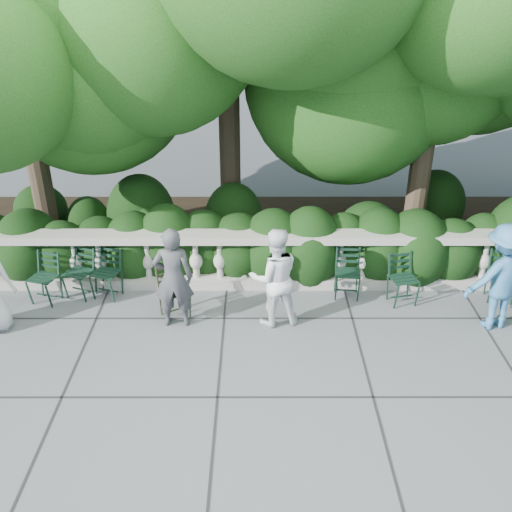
{
  "coord_description": "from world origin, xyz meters",
  "views": [
    {
      "loc": [
        -0.01,
        -6.62,
        5.01
      ],
      "look_at": [
        0.0,
        1.0,
        1.0
      ],
      "focal_mm": 40.0,
      "sensor_mm": 36.0,
      "label": 1
    }
  ],
  "objects_px": {
    "person_older_blue": "(502,277)",
    "chair_b": "(43,306)",
    "chair_a": "(77,300)",
    "chair_e": "(346,301)",
    "chair_d": "(404,307)",
    "person_casual_man": "(274,277)",
    "chair_weathered": "(180,320)",
    "chair_f": "(499,304)",
    "person_woman_grey": "(173,278)",
    "chair_c": "(105,301)"
  },
  "relations": [
    {
      "from": "person_older_blue",
      "to": "chair_b",
      "type": "bearing_deg",
      "value": -17.39
    },
    {
      "from": "chair_a",
      "to": "chair_e",
      "type": "height_order",
      "value": "same"
    },
    {
      "from": "chair_d",
      "to": "person_casual_man",
      "type": "height_order",
      "value": "person_casual_man"
    },
    {
      "from": "person_older_blue",
      "to": "chair_a",
      "type": "bearing_deg",
      "value": -19.31
    },
    {
      "from": "chair_weathered",
      "to": "chair_e",
      "type": "bearing_deg",
      "value": -17.7
    },
    {
      "from": "person_casual_man",
      "to": "chair_f",
      "type": "bearing_deg",
      "value": 177.42
    },
    {
      "from": "chair_b",
      "to": "chair_f",
      "type": "xyz_separation_m",
      "value": [
        7.41,
        0.06,
        0.0
      ]
    },
    {
      "from": "chair_a",
      "to": "chair_weathered",
      "type": "distance_m",
      "value": 1.86
    },
    {
      "from": "chair_b",
      "to": "chair_a",
      "type": "bearing_deg",
      "value": 36.47
    },
    {
      "from": "chair_a",
      "to": "person_casual_man",
      "type": "height_order",
      "value": "person_casual_man"
    },
    {
      "from": "chair_e",
      "to": "chair_weathered",
      "type": "height_order",
      "value": "same"
    },
    {
      "from": "person_casual_man",
      "to": "person_woman_grey",
      "type": "bearing_deg",
      "value": -8.47
    },
    {
      "from": "chair_b",
      "to": "person_woman_grey",
      "type": "xyz_separation_m",
      "value": [
        2.23,
        -0.5,
        0.81
      ]
    },
    {
      "from": "chair_d",
      "to": "person_casual_man",
      "type": "distance_m",
      "value": 2.3
    },
    {
      "from": "chair_a",
      "to": "chair_weathered",
      "type": "height_order",
      "value": "same"
    },
    {
      "from": "chair_a",
      "to": "chair_d",
      "type": "distance_m",
      "value": 5.35
    },
    {
      "from": "person_older_blue",
      "to": "chair_f",
      "type": "bearing_deg",
      "value": -133.37
    },
    {
      "from": "chair_b",
      "to": "chair_e",
      "type": "bearing_deg",
      "value": 18.23
    },
    {
      "from": "chair_d",
      "to": "chair_f",
      "type": "relative_size",
      "value": 1.0
    },
    {
      "from": "person_woman_grey",
      "to": "person_older_blue",
      "type": "bearing_deg",
      "value": 176.78
    },
    {
      "from": "chair_b",
      "to": "chair_e",
      "type": "height_order",
      "value": "same"
    },
    {
      "from": "chair_a",
      "to": "chair_weathered",
      "type": "bearing_deg",
      "value": 3.37
    },
    {
      "from": "chair_a",
      "to": "person_woman_grey",
      "type": "xyz_separation_m",
      "value": [
        1.73,
        -0.68,
        0.81
      ]
    },
    {
      "from": "chair_c",
      "to": "person_casual_man",
      "type": "relative_size",
      "value": 0.53
    },
    {
      "from": "chair_c",
      "to": "chair_e",
      "type": "relative_size",
      "value": 1.0
    },
    {
      "from": "chair_b",
      "to": "chair_d",
      "type": "xyz_separation_m",
      "value": [
        5.85,
        -0.04,
        0.0
      ]
    },
    {
      "from": "chair_d",
      "to": "chair_e",
      "type": "distance_m",
      "value": 0.93
    },
    {
      "from": "person_casual_man",
      "to": "person_older_blue",
      "type": "bearing_deg",
      "value": 168.1
    },
    {
      "from": "chair_c",
      "to": "chair_b",
      "type": "bearing_deg",
      "value": -154.05
    },
    {
      "from": "chair_b",
      "to": "person_casual_man",
      "type": "distance_m",
      "value": 3.84
    },
    {
      "from": "chair_a",
      "to": "person_casual_man",
      "type": "relative_size",
      "value": 0.53
    },
    {
      "from": "chair_c",
      "to": "chair_weathered",
      "type": "relative_size",
      "value": 1.0
    },
    {
      "from": "chair_e",
      "to": "person_casual_man",
      "type": "relative_size",
      "value": 0.53
    },
    {
      "from": "chair_b",
      "to": "chair_d",
      "type": "height_order",
      "value": "same"
    },
    {
      "from": "chair_a",
      "to": "person_casual_man",
      "type": "distance_m",
      "value": 3.38
    },
    {
      "from": "chair_b",
      "to": "person_casual_man",
      "type": "relative_size",
      "value": 0.53
    },
    {
      "from": "chair_a",
      "to": "person_woman_grey",
      "type": "relative_size",
      "value": 0.52
    },
    {
      "from": "chair_a",
      "to": "chair_e",
      "type": "relative_size",
      "value": 1.0
    },
    {
      "from": "chair_f",
      "to": "chair_a",
      "type": "bearing_deg",
      "value": -171.92
    },
    {
      "from": "person_older_blue",
      "to": "chair_c",
      "type": "bearing_deg",
      "value": -19.49
    },
    {
      "from": "person_older_blue",
      "to": "chair_weathered",
      "type": "bearing_deg",
      "value": -14.49
    },
    {
      "from": "person_casual_man",
      "to": "person_older_blue",
      "type": "xyz_separation_m",
      "value": [
        3.34,
        -0.09,
        0.05
      ]
    },
    {
      "from": "chair_f",
      "to": "person_woman_grey",
      "type": "relative_size",
      "value": 0.52
    },
    {
      "from": "chair_f",
      "to": "chair_weathered",
      "type": "relative_size",
      "value": 1.0
    },
    {
      "from": "chair_a",
      "to": "chair_f",
      "type": "bearing_deg",
      "value": 21.09
    },
    {
      "from": "chair_c",
      "to": "chair_d",
      "type": "height_order",
      "value": "same"
    },
    {
      "from": "chair_weathered",
      "to": "person_woman_grey",
      "type": "distance_m",
      "value": 0.81
    },
    {
      "from": "chair_a",
      "to": "chair_c",
      "type": "distance_m",
      "value": 0.46
    },
    {
      "from": "chair_b",
      "to": "chair_d",
      "type": "distance_m",
      "value": 5.85
    },
    {
      "from": "chair_c",
      "to": "chair_d",
      "type": "xyz_separation_m",
      "value": [
        4.89,
        -0.19,
        0.0
      ]
    }
  ]
}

